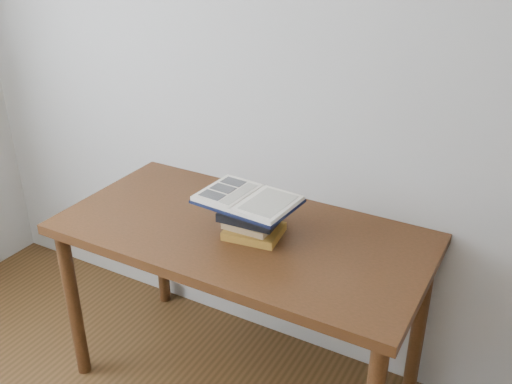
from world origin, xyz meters
The scene contains 3 objects.
desk centered at (0.03, 1.38, 0.69)m, with size 1.48×0.74×0.79m.
book_stack centered at (0.08, 1.38, 0.86)m, with size 0.25×0.20×0.15m.
open_book centered at (0.08, 1.35, 0.95)m, with size 0.38×0.28×0.03m.
Camera 1 is at (1.03, -0.30, 1.93)m, focal length 40.00 mm.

